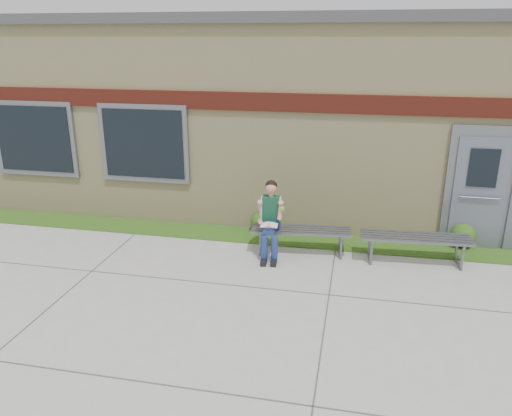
# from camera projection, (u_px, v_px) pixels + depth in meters

# --- Properties ---
(ground) EXTENTS (80.00, 80.00, 0.00)m
(ground) POSITION_uv_depth(u_px,v_px,m) (259.00, 304.00, 7.41)
(ground) COLOR #9E9E99
(ground) RESTS_ON ground
(grass_strip) EXTENTS (16.00, 0.80, 0.02)m
(grass_strip) POSITION_uv_depth(u_px,v_px,m) (285.00, 238.00, 9.81)
(grass_strip) COLOR #234A13
(grass_strip) RESTS_ON ground
(school_building) EXTENTS (16.20, 6.22, 4.20)m
(school_building) POSITION_uv_depth(u_px,v_px,m) (308.00, 108.00, 12.26)
(school_building) COLOR beige
(school_building) RESTS_ON ground
(bench_left) EXTENTS (1.84, 0.67, 0.47)m
(bench_left) POSITION_uv_depth(u_px,v_px,m) (301.00, 234.00, 9.07)
(bench_left) COLOR slate
(bench_left) RESTS_ON ground
(bench_right) EXTENTS (1.91, 0.63, 0.49)m
(bench_right) POSITION_uv_depth(u_px,v_px,m) (415.00, 242.00, 8.68)
(bench_right) COLOR slate
(bench_right) RESTS_ON ground
(girl) EXTENTS (0.51, 0.82, 1.37)m
(girl) POSITION_uv_depth(u_px,v_px,m) (270.00, 218.00, 8.87)
(girl) COLOR navy
(girl) RESTS_ON ground
(shrub_mid) EXTENTS (0.41, 0.41, 0.41)m
(shrub_mid) POSITION_uv_depth(u_px,v_px,m) (261.00, 222.00, 10.08)
(shrub_mid) COLOR #234A13
(shrub_mid) RESTS_ON grass_strip
(shrub_east) EXTENTS (0.46, 0.46, 0.46)m
(shrub_east) POSITION_uv_depth(u_px,v_px,m) (463.00, 235.00, 9.32)
(shrub_east) COLOR #234A13
(shrub_east) RESTS_ON grass_strip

